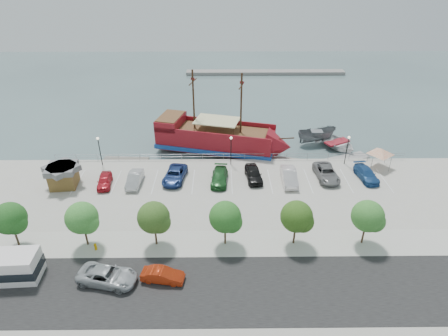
{
  "coord_description": "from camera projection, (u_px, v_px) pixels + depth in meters",
  "views": [
    {
      "loc": [
        -1.4,
        -39.25,
        25.83
      ],
      "look_at": [
        -1.0,
        2.0,
        2.0
      ],
      "focal_mm": 30.0,
      "sensor_mm": 36.0,
      "label": 1
    }
  ],
  "objects": [
    {
      "name": "dock_east",
      "position": [
        345.0,
        159.0,
        55.42
      ],
      "size": [
        7.59,
        4.66,
        0.42
      ],
      "primitive_type": "cube",
      "rotation": [
        0.0,
        0.0,
        0.38
      ],
      "color": "gray",
      "rests_on": "ground"
    },
    {
      "name": "patrol_boat",
      "position": [
        316.0,
        137.0,
        59.82
      ],
      "size": [
        6.68,
        3.54,
        2.45
      ],
      "primitive_type": "imported",
      "rotation": [
        0.0,
        0.0,
        1.76
      ],
      "color": "slate",
      "rests_on": "ground"
    },
    {
      "name": "speedboat",
      "position": [
        337.0,
        144.0,
        58.72
      ],
      "size": [
        7.53,
        8.36,
        1.42
      ],
      "primitive_type": "imported",
      "rotation": [
        0.0,
        0.0,
        0.48
      ],
      "color": "silver",
      "rests_on": "ground"
    },
    {
      "name": "tree_d",
      "position": [
        227.0,
        218.0,
        36.54
      ],
      "size": [
        3.3,
        3.2,
        5.0
      ],
      "color": "#473321",
      "rests_on": "sidewalk"
    },
    {
      "name": "dock_west",
      "position": [
        126.0,
        161.0,
        55.16
      ],
      "size": [
        6.75,
        2.36,
        0.38
      ],
      "primitive_type": "cube",
      "rotation": [
        0.0,
        0.0,
        -0.07
      ],
      "color": "#69665C",
      "rests_on": "ground"
    },
    {
      "name": "parked_car_h",
      "position": [
        366.0,
        174.0,
        48.87
      ],
      "size": [
        2.53,
        5.05,
        1.41
      ],
      "primitive_type": "imported",
      "rotation": [
        0.0,
        0.0,
        0.12
      ],
      "color": "#214C87",
      "rests_on": "land_slab"
    },
    {
      "name": "tree_b",
      "position": [
        83.0,
        219.0,
        36.43
      ],
      "size": [
        3.3,
        3.2,
        5.0
      ],
      "color": "#473321",
      "rests_on": "sidewalk"
    },
    {
      "name": "pirate_ship",
      "position": [
        225.0,
        139.0,
        56.77
      ],
      "size": [
        21.12,
        10.54,
        13.08
      ],
      "rotation": [
        0.0,
        0.0,
        -0.26
      ],
      "color": "maroon",
      "rests_on": "ground"
    },
    {
      "name": "ground",
      "position": [
        232.0,
        196.0,
        47.42
      ],
      "size": [
        160.0,
        160.0,
        0.0
      ],
      "primitive_type": "plane",
      "color": "#44585A"
    },
    {
      "name": "far_shore",
      "position": [
        265.0,
        72.0,
        94.93
      ],
      "size": [
        40.0,
        3.0,
        0.8
      ],
      "primitive_type": "cube",
      "color": "gray",
      "rests_on": "ground"
    },
    {
      "name": "parked_car_b",
      "position": [
        135.0,
        179.0,
        47.68
      ],
      "size": [
        1.68,
        4.55,
        1.49
      ],
      "primitive_type": "imported",
      "rotation": [
        0.0,
        0.0,
        -0.02
      ],
      "color": "#B5B6B7",
      "rests_on": "land_slab"
    },
    {
      "name": "parked_car_e",
      "position": [
        254.0,
        174.0,
        48.72
      ],
      "size": [
        2.39,
        4.93,
        1.62
      ],
      "primitive_type": "imported",
      "rotation": [
        0.0,
        0.0,
        0.1
      ],
      "color": "black",
      "rests_on": "land_slab"
    },
    {
      "name": "lamp_post_right",
      "position": [
        348.0,
        145.0,
        51.21
      ],
      "size": [
        0.36,
        0.36,
        4.28
      ],
      "color": "black",
      "rests_on": "land_slab"
    },
    {
      "name": "street_van",
      "position": [
        107.0,
        276.0,
        33.44
      ],
      "size": [
        5.75,
        3.52,
        1.49
      ],
      "primitive_type": "imported",
      "rotation": [
        0.0,
        0.0,
        1.36
      ],
      "color": "#A8ACB0",
      "rests_on": "street"
    },
    {
      "name": "parked_car_a",
      "position": [
        104.0,
        181.0,
        47.49
      ],
      "size": [
        2.15,
        4.26,
        1.39
      ],
      "primitive_type": "imported",
      "rotation": [
        0.0,
        0.0,
        0.13
      ],
      "color": "red",
      "rests_on": "land_slab"
    },
    {
      "name": "lamp_post_mid",
      "position": [
        231.0,
        146.0,
        51.08
      ],
      "size": [
        0.36,
        0.36,
        4.28
      ],
      "color": "black",
      "rests_on": "land_slab"
    },
    {
      "name": "tree_a",
      "position": [
        11.0,
        219.0,
        36.37
      ],
      "size": [
        3.3,
        3.2,
        5.0
      ],
      "color": "#473321",
      "rests_on": "sidewalk"
    },
    {
      "name": "canopy_tent",
      "position": [
        382.0,
        149.0,
        50.59
      ],
      "size": [
        4.35,
        4.35,
        3.21
      ],
      "rotation": [
        0.0,
        0.0,
        -0.14
      ],
      "color": "slate",
      "rests_on": "land_slab"
    },
    {
      "name": "parked_car_g",
      "position": [
        326.0,
        173.0,
        48.98
      ],
      "size": [
        2.78,
        5.59,
        1.52
      ],
      "primitive_type": "imported",
      "rotation": [
        0.0,
        0.0,
        0.05
      ],
      "color": "gray",
      "rests_on": "land_slab"
    },
    {
      "name": "dock_mid",
      "position": [
        276.0,
        160.0,
        55.35
      ],
      "size": [
        7.0,
        3.7,
        0.38
      ],
      "primitive_type": "cube",
      "rotation": [
        0.0,
        0.0,
        -0.28
      ],
      "color": "gray",
      "rests_on": "ground"
    },
    {
      "name": "parked_car_f",
      "position": [
        289.0,
        176.0,
        48.09
      ],
      "size": [
        1.84,
        5.1,
        1.67
      ],
      "primitive_type": "imported",
      "rotation": [
        0.0,
        0.0,
        -0.01
      ],
      "color": "silver",
      "rests_on": "land_slab"
    },
    {
      "name": "tree_f",
      "position": [
        369.0,
        217.0,
        36.66
      ],
      "size": [
        3.3,
        3.2,
        5.0
      ],
      "color": "#473321",
      "rests_on": "sidewalk"
    },
    {
      "name": "shed",
      "position": [
        63.0,
        175.0,
        47.03
      ],
      "size": [
        3.81,
        3.81,
        2.86
      ],
      "rotation": [
        0.0,
        0.0,
        0.1
      ],
      "color": "brown",
      "rests_on": "land_slab"
    },
    {
      "name": "tree_e",
      "position": [
        298.0,
        218.0,
        36.6
      ],
      "size": [
        3.3,
        3.2,
        5.0
      ],
      "color": "#473321",
      "rests_on": "sidewalk"
    },
    {
      "name": "seawall_railing",
      "position": [
        231.0,
        157.0,
        53.41
      ],
      "size": [
        50.0,
        0.06,
        1.0
      ],
      "color": "gray",
      "rests_on": "land_slab"
    },
    {
      "name": "parked_car_d",
      "position": [
        219.0,
        177.0,
        48.17
      ],
      "size": [
        2.43,
        5.15,
        1.45
      ],
      "primitive_type": "imported",
      "rotation": [
        0.0,
        0.0,
        -0.08
      ],
      "color": "#205826",
      "rests_on": "land_slab"
    },
    {
      "name": "street",
      "position": [
        237.0,
        289.0,
        33.06
      ],
      "size": [
        100.0,
        8.0,
        0.04
      ],
      "primitive_type": "cube",
      "color": "black",
      "rests_on": "land_slab"
    },
    {
      "name": "fire_hydrant",
      "position": [
        96.0,
        246.0,
        37.24
      ],
      "size": [
        0.28,
        0.28,
        0.8
      ],
      "rotation": [
        0.0,
        0.0,
        0.3
      ],
      "color": "#D89A03",
      "rests_on": "sidewalk"
    },
    {
      "name": "parked_car_c",
      "position": [
        175.0,
        175.0,
        48.61
      ],
      "size": [
        3.21,
        5.67,
        1.49
      ],
      "primitive_type": "imported",
      "rotation": [
        0.0,
        0.0,
        -0.14
      ],
      "color": "navy",
      "rests_on": "land_slab"
    },
    {
      "name": "lamp_post_left",
      "position": [
        99.0,
        146.0,
        50.93
      ],
      "size": [
        0.36,
        0.36,
        4.28
      ],
      "color": "black",
      "rests_on": "land_slab"
    },
    {
      "name": "tree_c",
      "position": [
        155.0,
        219.0,
        36.48
      ],
      "size": [
        3.3,
        3.2,
        5.0
      ],
      "color": "#473321",
      "rests_on": "sidewalk"
    },
    {
      "name": "street_sedan",
      "position": [
        163.0,
        275.0,
        33.63
      ],
      "size": [
        4.04,
        1.92,
        1.28
      ],
      "primitive_type": "imported",
      "rotation": [
        0.0,
        0.0,
        1.42
      ],
      "color": "#B62D0F",
      "rests_on": "street"
    },
    {
      "name": "sidewalk",
      "position": [
        235.0,
        243.0,
        38.26
      ],
      "size": [
        100.0,
        4.0,
        0.05
      ],
      "primitive_type": "cube",
      "color": "#B6B5A8",
      "rests_on": "land_slab"
    }
  ]
}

